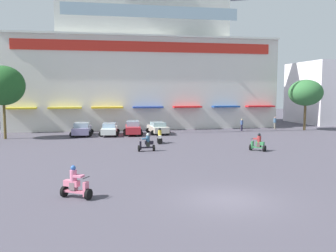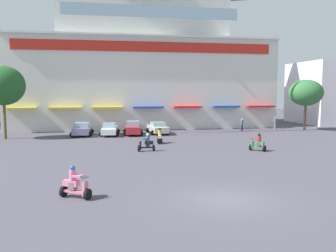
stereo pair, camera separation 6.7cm
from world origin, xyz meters
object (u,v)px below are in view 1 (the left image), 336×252
(parked_car_3, at_px, (158,128))
(scooter_rider_0, at_px, (258,144))
(plaza_tree_1, at_px, (306,93))
(pedestrian_0, at_px, (275,122))
(plaza_tree_0, at_px, (3,86))
(scooter_rider_1, at_px, (147,144))
(parked_car_2, at_px, (133,128))
(scooter_rider_4, at_px, (160,137))
(scooter_rider_3, at_px, (75,185))
(parked_car_1, at_px, (109,129))
(parked_car_0, at_px, (82,129))
(pedestrian_1, at_px, (242,124))

(parked_car_3, height_order, scooter_rider_0, scooter_rider_0)
(plaza_tree_1, bearing_deg, pedestrian_0, 147.98)
(plaza_tree_0, bearing_deg, scooter_rider_1, -36.96)
(parked_car_3, distance_m, pedestrian_0, 16.09)
(plaza_tree_1, relative_size, parked_car_2, 1.55)
(parked_car_3, xyz_separation_m, scooter_rider_4, (-0.97, -7.56, -0.09))
(parked_car_2, height_order, scooter_rider_3, parked_car_2)
(parked_car_2, bearing_deg, pedestrian_0, 8.81)
(plaza_tree_0, xyz_separation_m, scooter_rider_0, (22.83, -11.81, -4.94))
(scooter_rider_1, bearing_deg, scooter_rider_4, 67.40)
(parked_car_1, bearing_deg, parked_car_0, 175.47)
(parked_car_1, distance_m, scooter_rider_4, 8.50)
(plaza_tree_0, height_order, pedestrian_0, plaza_tree_0)
(scooter_rider_1, xyz_separation_m, pedestrian_1, (13.60, 13.05, 0.23))
(parked_car_1, height_order, scooter_rider_1, scooter_rider_1)
(scooter_rider_1, bearing_deg, parked_car_1, 104.00)
(plaza_tree_0, xyz_separation_m, pedestrian_0, (32.31, 3.96, -4.63))
(parked_car_1, relative_size, scooter_rider_3, 2.93)
(parked_car_0, distance_m, scooter_rider_1, 13.06)
(parked_car_0, relative_size, scooter_rider_0, 2.91)
(pedestrian_0, bearing_deg, plaza_tree_0, -173.02)
(plaza_tree_1, bearing_deg, scooter_rider_1, -150.55)
(plaza_tree_0, height_order, parked_car_3, plaza_tree_0)
(parked_car_3, height_order, pedestrian_1, pedestrian_1)
(scooter_rider_4, height_order, pedestrian_0, pedestrian_0)
(plaza_tree_1, height_order, scooter_rider_0, plaza_tree_1)
(scooter_rider_0, bearing_deg, parked_car_2, 126.21)
(plaza_tree_0, xyz_separation_m, parked_car_3, (16.39, 1.57, -4.84))
(parked_car_2, height_order, scooter_rider_1, parked_car_2)
(parked_car_1, bearing_deg, scooter_rider_1, -76.00)
(scooter_rider_1, xyz_separation_m, scooter_rider_3, (-4.89, -12.47, 0.01))
(scooter_rider_0, bearing_deg, plaza_tree_1, 47.74)
(scooter_rider_4, bearing_deg, plaza_tree_0, 158.80)
(plaza_tree_1, bearing_deg, pedestrian_1, 174.65)
(parked_car_2, bearing_deg, parked_car_3, 10.41)
(scooter_rider_0, xyz_separation_m, scooter_rider_3, (-14.08, -10.93, 0.03))
(plaza_tree_1, relative_size, scooter_rider_1, 4.23)
(parked_car_1, bearing_deg, pedestrian_1, 5.68)
(scooter_rider_1, xyz_separation_m, scooter_rider_4, (1.78, 4.28, -0.02))
(scooter_rider_0, height_order, scooter_rider_3, scooter_rider_3)
(scooter_rider_1, distance_m, pedestrian_0, 23.47)
(pedestrian_0, bearing_deg, pedestrian_1, -167.00)
(scooter_rider_0, distance_m, scooter_rider_3, 17.82)
(parked_car_3, bearing_deg, scooter_rider_4, -97.33)
(plaza_tree_0, relative_size, parked_car_3, 1.70)
(plaza_tree_1, height_order, scooter_rider_4, plaza_tree_1)
(parked_car_1, xyz_separation_m, parked_car_3, (5.60, 0.42, 0.00))
(plaza_tree_1, xyz_separation_m, parked_car_3, (-19.00, -0.45, -4.05))
(pedestrian_1, bearing_deg, pedestrian_0, 13.00)
(parked_car_2, xyz_separation_m, scooter_rider_1, (0.21, -11.29, -0.16))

